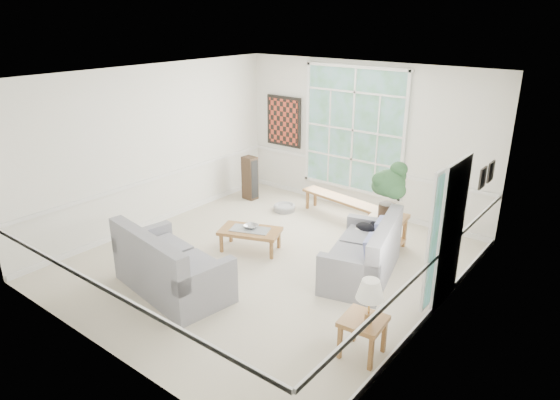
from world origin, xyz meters
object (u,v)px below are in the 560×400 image
object	(u,v)px
loveseat_right	(362,248)
coffee_table	(250,240)
side_table	(362,337)
loveseat_front	(172,259)
end_table	(386,233)

from	to	relation	value
loveseat_right	coffee_table	size ratio (longest dim) A/B	1.68
loveseat_right	side_table	bearing A→B (deg)	-74.99
loveseat_front	side_table	bearing A→B (deg)	16.26
loveseat_right	coffee_table	xyz separation A→B (m)	(-1.93, -0.40, -0.27)
side_table	loveseat_right	bearing A→B (deg)	119.80
side_table	coffee_table	bearing A→B (deg)	155.95
coffee_table	side_table	size ratio (longest dim) A/B	2.05
loveseat_right	end_table	size ratio (longest dim) A/B	2.86
loveseat_front	side_table	world-z (taller)	loveseat_front
loveseat_front	end_table	distance (m)	3.67
loveseat_front	coffee_table	xyz separation A→B (m)	(0.03, 1.68, -0.31)
loveseat_right	side_table	size ratio (longest dim) A/B	3.43
coffee_table	loveseat_front	bearing A→B (deg)	-112.41
loveseat_right	coffee_table	world-z (taller)	loveseat_right
loveseat_right	loveseat_front	size ratio (longest dim) A/B	0.93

